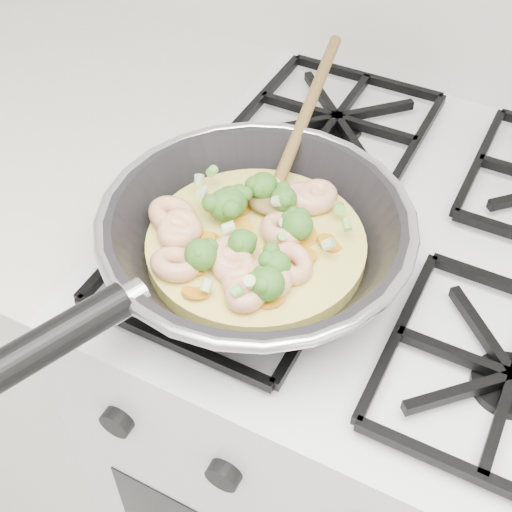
% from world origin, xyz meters
% --- Properties ---
extents(stove, '(0.60, 0.60, 0.92)m').
position_xyz_m(stove, '(0.00, 1.70, 0.46)').
color(stove, white).
rests_on(stove, ground).
extents(skillet, '(0.32, 0.62, 0.09)m').
position_xyz_m(skillet, '(-0.13, 1.56, 0.96)').
color(skillet, black).
rests_on(skillet, stove).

